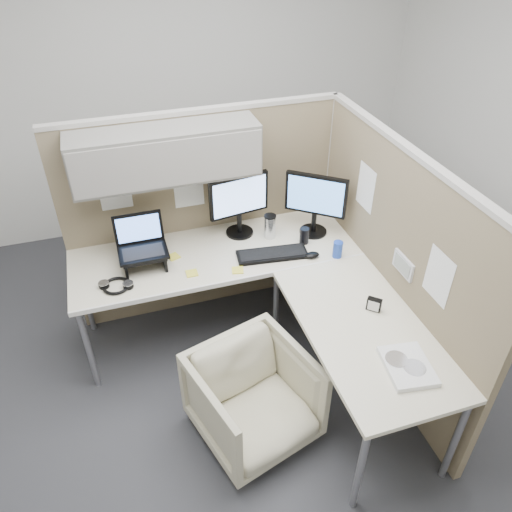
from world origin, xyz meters
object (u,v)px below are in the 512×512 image
object	(u,v)px
monitor_left	(239,201)
keyboard	(272,254)
desk	(265,286)
office_chair	(254,395)

from	to	relation	value
monitor_left	keyboard	bearing A→B (deg)	-77.05
desk	monitor_left	world-z (taller)	monitor_left
office_chair	keyboard	distance (m)	0.97
office_chair	keyboard	bearing A→B (deg)	47.68
office_chair	keyboard	world-z (taller)	keyboard
desk	office_chair	xyz separation A→B (m)	(-0.25, -0.55, -0.35)
office_chair	keyboard	xyz separation A→B (m)	(0.38, 0.79, 0.41)
keyboard	desk	bearing A→B (deg)	-111.33
monitor_left	keyboard	xyz separation A→B (m)	(0.13, -0.34, -0.26)
desk	monitor_left	xyz separation A→B (m)	(-0.00, 0.59, 0.32)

